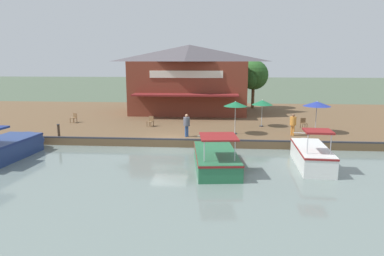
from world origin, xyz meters
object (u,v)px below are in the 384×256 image
object	(u,v)px
tree_downstream_bank	(253,76)
motorboat_far_downstream	(310,153)
patio_umbrella_by_entrance	(317,104)
motorboat_distant_upstream	(6,147)
person_at_quay_edge	(293,122)
mooring_post	(59,131)
patio_umbrella_mid_patio_right	(262,103)
cafe_chair_back_row_seat	(74,117)
cafe_chair_beside_entrance	(151,121)
person_mid_patio	(187,123)
waterfront_restaurant	(189,78)
motorboat_fourth_along	(215,156)
cafe_chair_facing_river	(304,123)
patio_umbrella_near_quay_edge	(235,104)

from	to	relation	value
tree_downstream_bank	motorboat_far_downstream	bearing A→B (deg)	4.37
patio_umbrella_by_entrance	tree_downstream_bank	xyz separation A→B (m)	(-13.77, -3.62, 1.54)
tree_downstream_bank	motorboat_distant_upstream	bearing A→B (deg)	-39.99
person_at_quay_edge	mooring_post	xyz separation A→B (m)	(1.89, -17.17, -0.53)
patio_umbrella_mid_patio_right	cafe_chair_back_row_seat	xyz separation A→B (m)	(-0.56, -16.69, -1.57)
cafe_chair_beside_entrance	person_mid_patio	distance (m)	5.18
motorboat_distant_upstream	mooring_post	bearing A→B (deg)	155.34
person_mid_patio	tree_downstream_bank	distance (m)	17.33
waterfront_restaurant	cafe_chair_beside_entrance	distance (m)	9.71
cafe_chair_back_row_seat	motorboat_fourth_along	distance (m)	16.44
cafe_chair_back_row_seat	person_mid_patio	size ratio (longest dim) A/B	0.51
person_mid_patio	motorboat_distant_upstream	xyz separation A→B (m)	(4.57, -11.01, -0.91)
waterfront_restaurant	patio_umbrella_by_entrance	size ratio (longest dim) A/B	5.02
patio_umbrella_mid_patio_right	cafe_chair_facing_river	bearing A→B (deg)	79.83
cafe_chair_beside_entrance	tree_downstream_bank	size ratio (longest dim) A/B	0.15
person_mid_patio	motorboat_far_downstream	size ratio (longest dim) A/B	0.30
motorboat_far_downstream	mooring_post	xyz separation A→B (m)	(-3.53, -17.07, 0.39)
patio_umbrella_mid_patio_right	motorboat_far_downstream	size ratio (longest dim) A/B	0.41
cafe_chair_beside_entrance	person_at_quay_edge	world-z (taller)	person_at_quay_edge
patio_umbrella_mid_patio_right	motorboat_distant_upstream	world-z (taller)	patio_umbrella_mid_patio_right
patio_umbrella_mid_patio_right	person_at_quay_edge	bearing A→B (deg)	28.05
mooring_post	patio_umbrella_by_entrance	bearing A→B (deg)	99.08
patio_umbrella_by_entrance	cafe_chair_beside_entrance	world-z (taller)	patio_umbrella_by_entrance
cafe_chair_beside_entrance	mooring_post	distance (m)	7.52
waterfront_restaurant	cafe_chair_facing_river	bearing A→B (deg)	49.56
patio_umbrella_mid_patio_right	person_at_quay_edge	world-z (taller)	patio_umbrella_mid_patio_right
patio_umbrella_mid_patio_right	motorboat_distant_upstream	size ratio (longest dim) A/B	0.35
patio_umbrella_near_quay_edge	cafe_chair_beside_entrance	size ratio (longest dim) A/B	2.98
waterfront_restaurant	patio_umbrella_mid_patio_right	bearing A→B (deg)	40.24
waterfront_restaurant	patio_umbrella_mid_patio_right	size ratio (longest dim) A/B	5.44
patio_umbrella_near_quay_edge	motorboat_distant_upstream	distance (m)	15.85
cafe_chair_beside_entrance	tree_downstream_bank	xyz separation A→B (m)	(-12.13, 9.64, 3.31)
motorboat_distant_upstream	tree_downstream_bank	world-z (taller)	tree_downstream_bank
waterfront_restaurant	patio_umbrella_by_entrance	world-z (taller)	waterfront_restaurant
patio_umbrella_mid_patio_right	cafe_chair_beside_entrance	distance (m)	9.58
waterfront_restaurant	cafe_chair_back_row_seat	bearing A→B (deg)	-52.54
cafe_chair_back_row_seat	person_at_quay_edge	bearing A→B (deg)	77.62
cafe_chair_facing_river	motorboat_distant_upstream	distance (m)	22.05
patio_umbrella_mid_patio_right	person_at_quay_edge	distance (m)	4.11
waterfront_restaurant	patio_umbrella_near_quay_edge	size ratio (longest dim) A/B	4.94
mooring_post	tree_downstream_bank	world-z (taller)	tree_downstream_bank
patio_umbrella_by_entrance	mooring_post	distance (m)	19.46
motorboat_distant_upstream	patio_umbrella_near_quay_edge	bearing A→B (deg)	111.73
patio_umbrella_near_quay_edge	patio_umbrella_by_entrance	bearing A→B (deg)	98.53
cafe_chair_facing_river	motorboat_fourth_along	world-z (taller)	motorboat_fourth_along
cafe_chair_beside_entrance	motorboat_fourth_along	distance (m)	10.59
patio_umbrella_by_entrance	cafe_chair_facing_river	bearing A→B (deg)	-164.39
motorboat_far_downstream	tree_downstream_bank	size ratio (longest dim) A/B	1.00
motorboat_far_downstream	mooring_post	bearing A→B (deg)	-101.70
motorboat_far_downstream	tree_downstream_bank	bearing A→B (deg)	-175.63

